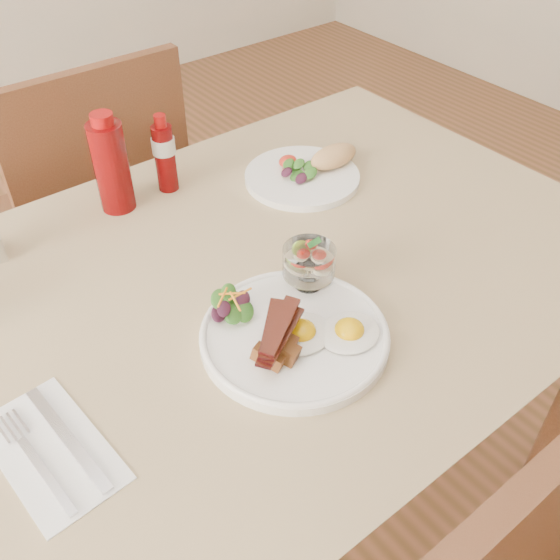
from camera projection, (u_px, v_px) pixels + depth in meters
The scene contains 11 objects.
table at pixel (250, 317), 1.09m from camera, with size 1.33×0.88×0.75m.
chair_far at pixel (97, 211), 1.57m from camera, with size 0.42×0.42×0.93m.
main_plate at pixel (294, 336), 0.92m from camera, with size 0.28×0.28×0.02m, color white.
fried_eggs at pixel (325, 332), 0.91m from camera, with size 0.15×0.13×0.03m.
bacon_potato_pile at pixel (278, 340), 0.87m from camera, with size 0.11×0.09×0.05m.
side_salad at pixel (232, 306), 0.93m from camera, with size 0.08×0.07×0.04m.
fruit_cup at pixel (309, 262), 0.96m from camera, with size 0.08×0.08×0.08m.
second_plate at pixel (310, 171), 1.26m from camera, with size 0.25×0.23×0.06m.
ketchup_bottle at pixel (111, 165), 1.13m from camera, with size 0.07×0.07×0.19m.
hot_sauce_bottle at pixel (165, 154), 1.19m from camera, with size 0.05×0.05×0.16m.
napkin_cutlery at pixel (52, 449), 0.78m from camera, with size 0.13×0.22×0.01m.
Camera 1 is at (-0.44, -0.65, 1.43)m, focal length 40.00 mm.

